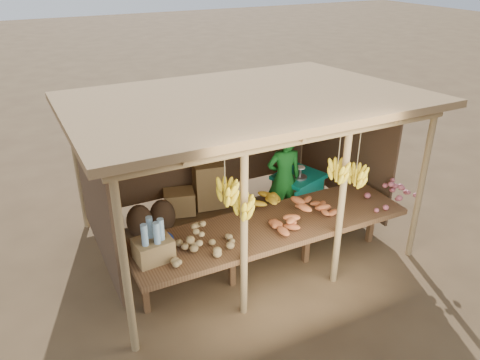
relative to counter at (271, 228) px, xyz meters
name	(u,v)px	position (x,y,z in m)	size (l,w,h in m)	color
ground	(240,239)	(0.00, 0.95, -0.74)	(60.00, 60.00, 0.00)	brown
stall_structure	(242,127)	(0.00, 0.88, 1.17)	(4.70, 3.50, 2.43)	#97784E
counter	(271,228)	(0.00, 0.00, 0.00)	(3.90, 1.05, 0.80)	brown
potato_heap	(198,238)	(-1.11, -0.12, 0.24)	(0.90, 0.54, 0.36)	#A08452
sweet_potato_heap	(300,207)	(0.43, -0.03, 0.24)	(0.97, 0.58, 0.36)	#C46232
onion_heap	(391,189)	(1.90, -0.19, 0.24)	(0.84, 0.50, 0.36)	#B05660
banana_pile	(261,198)	(0.08, 0.43, 0.24)	(0.65, 0.39, 0.35)	gold
tomato_basin	(156,244)	(-1.58, 0.09, 0.16)	(0.45, 0.45, 0.24)	navy
bottle_box	(153,244)	(-1.66, -0.05, 0.27)	(0.46, 0.38, 0.55)	olive
vendor	(284,178)	(0.90, 1.15, 0.06)	(0.58, 0.38, 1.60)	#176B21
tarp_crate	(298,192)	(1.29, 1.28, -0.36)	(0.95, 0.88, 0.93)	brown
carton_stack	(199,191)	(-0.20, 2.15, -0.38)	(1.14, 0.49, 0.82)	olive
burlap_sacks	(151,216)	(-1.16, 1.87, -0.49)	(0.81, 0.42, 0.57)	#4C3623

